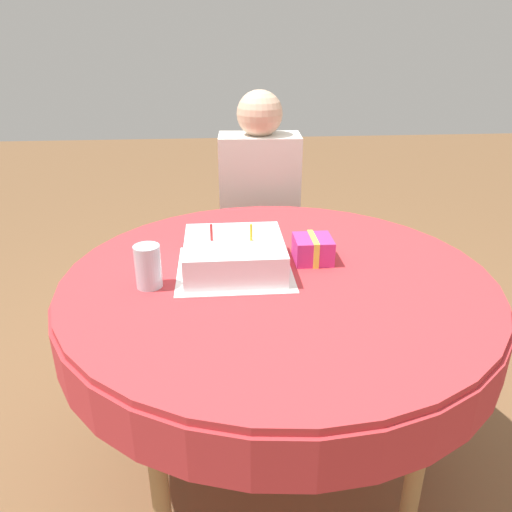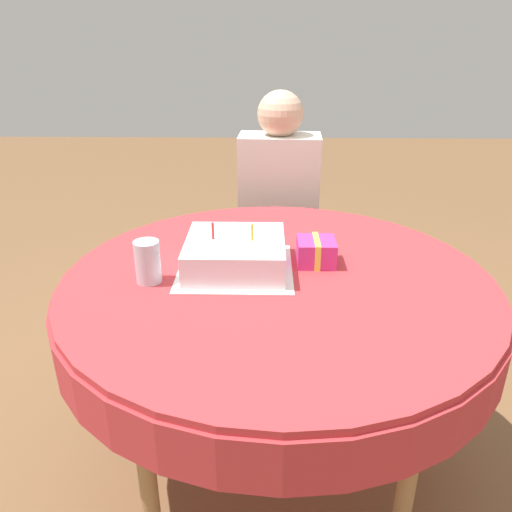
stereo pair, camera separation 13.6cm
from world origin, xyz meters
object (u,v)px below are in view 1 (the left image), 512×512
Objects in this scene: birthday_cake at (234,254)px; gift_box at (313,249)px; person at (260,197)px; chair at (259,237)px; drinking_glass at (148,266)px.

birthday_cake is 0.25m from gift_box.
person is at bearing 97.05° from gift_box.
person is 0.80m from gift_box.
person reaches higher than chair.
drinking_glass is at bearing -164.65° from gift_box.
person is (-0.00, -0.08, 0.23)m from chair.
chair is 0.74× the size of person.
chair is 0.98m from birthday_cake.
chair reaches higher than gift_box.
chair is at bearing 90.00° from person.
drinking_glass is (-0.40, -1.01, 0.33)m from chair.
birthday_cake is (-0.15, -0.83, 0.09)m from person.
chair is 1.14m from drinking_glass.
drinking_glass is 0.51m from gift_box.
chair is 0.93m from gift_box.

